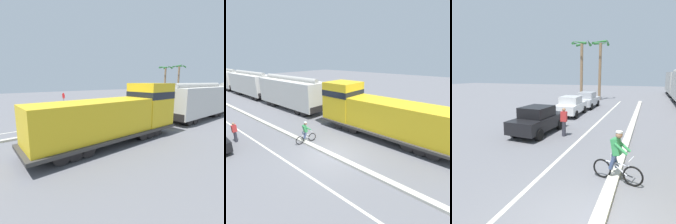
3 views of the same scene
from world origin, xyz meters
TOP-DOWN VIEW (x-y plane):
  - ground_plane at (0.00, 0.00)m, footprint 120.00×120.00m
  - median_curb at (0.00, 6.00)m, footprint 0.36×36.00m
  - lane_stripe at (-2.40, 6.00)m, footprint 0.14×36.00m
  - locomotive at (5.02, -0.63)m, footprint 3.10×11.61m
  - hopper_car_lead at (5.02, 11.53)m, footprint 2.90×10.60m
  - hopper_car_middle at (5.02, 23.13)m, footprint 2.90×10.60m
  - hopper_car_trailing at (5.02, 34.73)m, footprint 2.90×10.60m
  - cyclist at (0.09, 2.61)m, footprint 1.68×0.57m
  - pedestrian_by_cars at (-3.43, 6.90)m, footprint 0.34×0.22m

SIDE VIEW (x-z plane):
  - ground_plane at x=0.00m, z-range 0.00..0.00m
  - lane_stripe at x=-2.40m, z-range 0.00..0.01m
  - median_curb at x=0.00m, z-range 0.00..0.16m
  - cyclist at x=0.09m, z-range -0.04..1.67m
  - pedestrian_by_cars at x=-3.43m, z-range 0.04..1.66m
  - locomotive at x=5.02m, z-range -0.30..3.90m
  - hopper_car_lead at x=5.02m, z-range -0.01..4.17m
  - hopper_car_middle at x=5.02m, z-range -0.01..4.17m
  - hopper_car_trailing at x=5.02m, z-range -0.01..4.17m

